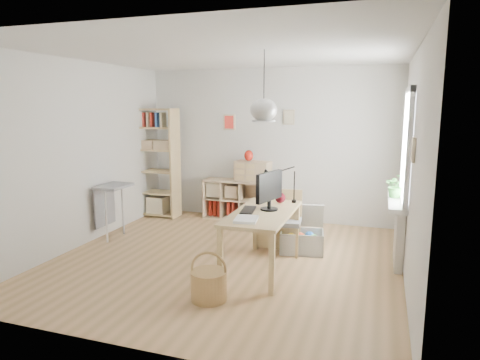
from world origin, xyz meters
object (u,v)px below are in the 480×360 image
(cube_shelf, at_px, (241,203))
(chair, at_px, (286,217))
(drawer_chest, at_px, (253,171))
(monitor, at_px, (269,189))
(tall_bookshelf, at_px, (156,158))
(storage_chest, at_px, (303,237))
(desk, at_px, (263,219))

(cube_shelf, bearing_deg, chair, -52.35)
(chair, bearing_deg, drawer_chest, 116.15)
(cube_shelf, xyz_separation_m, monitor, (1.07, -2.12, 0.72))
(chair, distance_m, monitor, 0.82)
(cube_shelf, xyz_separation_m, tall_bookshelf, (-1.56, -0.28, 0.79))
(chair, distance_m, drawer_chest, 1.77)
(storage_chest, bearing_deg, tall_bookshelf, 150.75)
(storage_chest, xyz_separation_m, monitor, (-0.31, -0.73, 0.82))
(tall_bookshelf, distance_m, storage_chest, 3.27)
(desk, xyz_separation_m, chair, (0.13, 0.73, -0.16))
(monitor, relative_size, drawer_chest, 0.88)
(tall_bookshelf, relative_size, storage_chest, 2.64)
(tall_bookshelf, distance_m, chair, 3.04)
(desk, relative_size, drawer_chest, 2.39)
(cube_shelf, relative_size, monitor, 2.54)
(tall_bookshelf, distance_m, drawer_chest, 1.82)
(monitor, bearing_deg, chair, 98.52)
(desk, bearing_deg, chair, 79.67)
(cube_shelf, height_order, drawer_chest, drawer_chest)
(desk, distance_m, storage_chest, 1.02)
(chair, xyz_separation_m, storage_chest, (0.23, 0.11, -0.29))
(drawer_chest, bearing_deg, tall_bookshelf, -165.78)
(storage_chest, bearing_deg, monitor, -121.49)
(tall_bookshelf, bearing_deg, desk, -37.01)
(chair, relative_size, monitor, 1.59)
(tall_bookshelf, bearing_deg, storage_chest, -20.61)
(desk, relative_size, tall_bookshelf, 0.75)
(cube_shelf, height_order, storage_chest, cube_shelf)
(desk, height_order, storage_chest, desk)
(monitor, height_order, drawer_chest, monitor)
(tall_bookshelf, xyz_separation_m, storage_chest, (2.95, -1.11, -0.88))
(desk, xyz_separation_m, drawer_chest, (-0.79, 2.19, 0.24))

